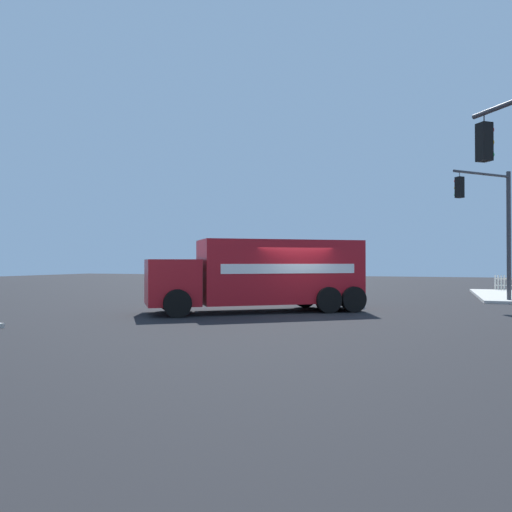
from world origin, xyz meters
TOP-DOWN VIEW (x-y plane):
  - ground_plane at (0.00, 0.00)m, footprint 100.00×100.00m
  - delivery_truck at (1.46, -0.05)m, footprint 8.24×6.97m
  - traffic_light_secondary at (-7.48, -7.30)m, footprint 2.66×2.72m

SIDE VIEW (x-z plane):
  - ground_plane at x=0.00m, z-range 0.00..0.00m
  - delivery_truck at x=1.46m, z-range 0.07..2.88m
  - traffic_light_secondary at x=-7.48m, z-range 1.07..7.23m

